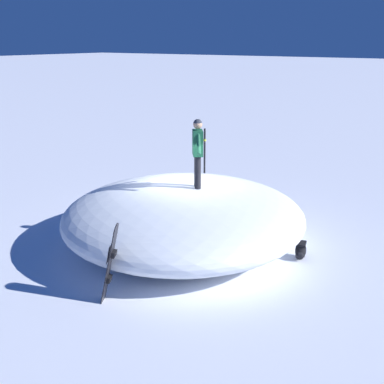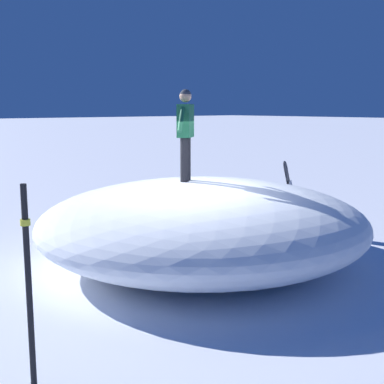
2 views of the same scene
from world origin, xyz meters
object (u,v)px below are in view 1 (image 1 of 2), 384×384
trail_marker_pole (205,159)px  snowboarder_standing (198,148)px  snowboard_primary_upright (111,261)px  backpack_near (301,250)px

trail_marker_pole → snowboarder_standing: bearing=30.8°
snowboard_primary_upright → backpack_near: (-3.77, 2.21, -0.62)m
snowboard_primary_upright → backpack_near: size_ratio=2.78×
snowboarder_standing → snowboard_primary_upright: bearing=2.5°
snowboarder_standing → trail_marker_pole: 4.66m
snowboarder_standing → trail_marker_pole: bearing=-149.2°
snowboard_primary_upright → trail_marker_pole: trail_marker_pole is taller
snowboarder_standing → snowboard_primary_upright: 3.47m
snowboarder_standing → backpack_near: 3.27m
snowboarder_standing → trail_marker_pole: size_ratio=0.78×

